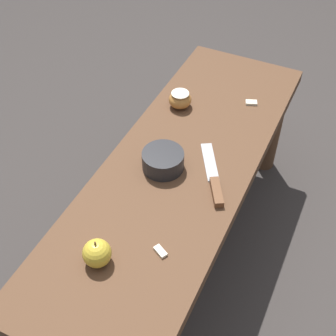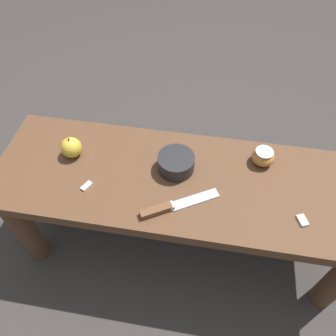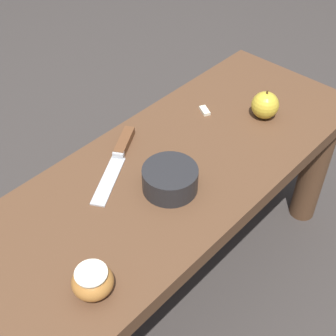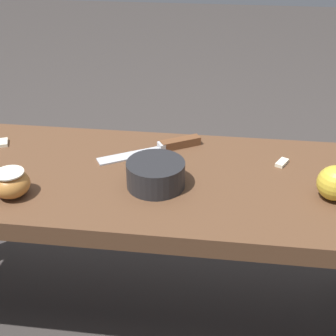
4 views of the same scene
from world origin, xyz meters
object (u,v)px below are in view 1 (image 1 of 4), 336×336
(wooden_bench, at_px, (179,186))
(bowl, at_px, (163,160))
(knife, at_px, (214,182))
(apple_whole, at_px, (97,253))
(apple_cut, at_px, (180,100))

(wooden_bench, relative_size, bowl, 10.37)
(wooden_bench, bearing_deg, knife, 76.44)
(wooden_bench, height_order, apple_whole, apple_whole)
(wooden_bench, distance_m, apple_cut, 0.29)
(wooden_bench, distance_m, apple_whole, 0.40)
(wooden_bench, distance_m, bowl, 0.13)
(apple_cut, relative_size, bowl, 0.62)
(bowl, bearing_deg, knife, 90.21)
(wooden_bench, height_order, bowl, bowl)
(knife, bearing_deg, bowl, 60.11)
(knife, bearing_deg, apple_whole, 125.65)
(wooden_bench, relative_size, apple_cut, 16.78)
(apple_whole, height_order, apple_cut, apple_whole)
(knife, xyz_separation_m, apple_cut, (-0.27, -0.23, 0.02))
(wooden_bench, height_order, apple_cut, apple_cut)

